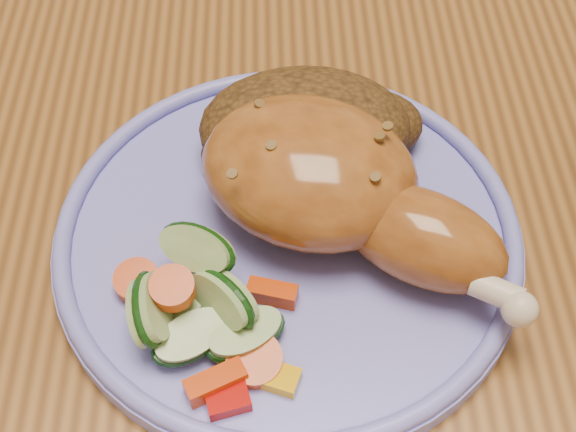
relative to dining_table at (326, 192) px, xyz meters
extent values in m
cube|color=brown|center=(0.00, 0.00, 0.06)|extent=(0.90, 1.40, 0.04)
cube|color=brown|center=(-0.39, 0.64, -0.31)|extent=(0.06, 0.06, 0.71)
cylinder|color=#4C2D16|center=(-0.18, 0.37, -0.46)|extent=(0.04, 0.04, 0.41)
cylinder|color=#4C2D16|center=(-0.18, 0.73, -0.46)|extent=(0.04, 0.04, 0.41)
cylinder|color=#4C2D16|center=(0.18, 0.37, -0.46)|extent=(0.04, 0.04, 0.41)
cylinder|color=#4C2D16|center=(0.18, 0.73, -0.46)|extent=(0.04, 0.04, 0.41)
cylinder|color=#7475D9|center=(-0.03, -0.11, 0.09)|extent=(0.26, 0.26, 0.01)
torus|color=#7475D9|center=(-0.03, -0.11, 0.10)|extent=(0.26, 0.26, 0.01)
ellipsoid|color=#9B5820|center=(-0.02, -0.09, 0.13)|extent=(0.15, 0.14, 0.06)
ellipsoid|color=#9B5820|center=(0.04, -0.13, 0.12)|extent=(0.11, 0.09, 0.05)
sphere|color=beige|center=(0.08, -0.17, 0.12)|extent=(0.02, 0.02, 0.02)
ellipsoid|color=#4F3313|center=(-0.02, -0.05, 0.12)|extent=(0.12, 0.09, 0.05)
ellipsoid|color=#4F3313|center=(0.02, -0.04, 0.11)|extent=(0.06, 0.05, 0.03)
ellipsoid|color=#4F3313|center=(-0.05, -0.06, 0.11)|extent=(0.05, 0.05, 0.03)
cube|color=#A50A05|center=(-0.06, -0.21, 0.10)|extent=(0.02, 0.02, 0.01)
cube|color=#E5A507|center=(-0.04, -0.20, 0.10)|extent=(0.02, 0.02, 0.01)
cylinder|color=#D93A07|center=(-0.11, -0.14, 0.10)|extent=(0.02, 0.03, 0.01)
cube|color=#D93A07|center=(-0.07, -0.20, 0.10)|extent=(0.03, 0.02, 0.01)
cube|color=#D93A07|center=(-0.04, -0.15, 0.10)|extent=(0.03, 0.02, 0.01)
cylinder|color=#D93A07|center=(-0.09, -0.16, 0.12)|extent=(0.02, 0.02, 0.01)
cylinder|color=#D93A07|center=(-0.05, -0.19, 0.10)|extent=(0.03, 0.03, 0.01)
cylinder|color=#A7C17D|center=(-0.09, -0.16, 0.10)|extent=(0.05, 0.05, 0.02)
cylinder|color=#A7C17D|center=(-0.10, -0.17, 0.12)|extent=(0.03, 0.04, 0.04)
cylinder|color=#A7C17D|center=(-0.08, -0.14, 0.12)|extent=(0.05, 0.05, 0.04)
cylinder|color=#A7C17D|center=(-0.06, -0.16, 0.11)|extent=(0.04, 0.05, 0.04)
cylinder|color=#A7C17D|center=(-0.05, -0.18, 0.10)|extent=(0.05, 0.05, 0.02)
cylinder|color=#A7C17D|center=(-0.08, -0.18, 0.10)|extent=(0.06, 0.06, 0.02)
camera|label=1|loc=(-0.04, -0.37, 0.45)|focal=50.00mm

